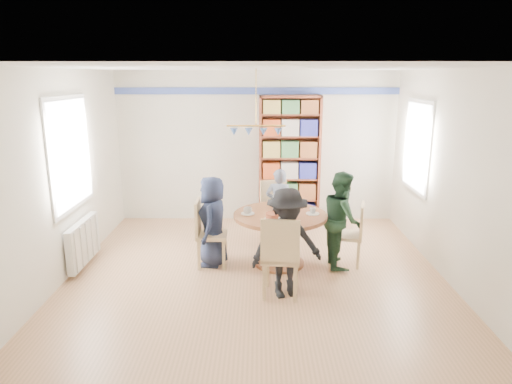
{
  "coord_description": "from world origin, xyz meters",
  "views": [
    {
      "loc": [
        0.04,
        -5.69,
        2.61
      ],
      "look_at": [
        0.0,
        0.4,
        1.05
      ],
      "focal_mm": 32.0,
      "sensor_mm": 36.0,
      "label": 1
    }
  ],
  "objects_px": {
    "chair_left": "(206,230)",
    "person_far": "(279,206)",
    "person_right": "(342,219)",
    "person_left": "(213,221)",
    "chair_far": "(275,208)",
    "dining_table": "(280,227)",
    "person_near": "(287,243)",
    "bookshelf": "(289,161)",
    "chair_near": "(281,254)",
    "chair_right": "(354,231)",
    "radiator": "(84,242)"
  },
  "relations": [
    {
      "from": "chair_left",
      "to": "person_far",
      "type": "distance_m",
      "value": 1.42
    },
    {
      "from": "chair_far",
      "to": "person_far",
      "type": "relative_size",
      "value": 0.81
    },
    {
      "from": "chair_far",
      "to": "person_near",
      "type": "distance_m",
      "value": 1.94
    },
    {
      "from": "radiator",
      "to": "chair_near",
      "type": "distance_m",
      "value": 2.88
    },
    {
      "from": "radiator",
      "to": "chair_near",
      "type": "height_order",
      "value": "chair_near"
    },
    {
      "from": "person_far",
      "to": "bookshelf",
      "type": "relative_size",
      "value": 0.53
    },
    {
      "from": "bookshelf",
      "to": "person_near",
      "type": "bearing_deg",
      "value": -94.19
    },
    {
      "from": "chair_near",
      "to": "person_far",
      "type": "bearing_deg",
      "value": 88.05
    },
    {
      "from": "person_right",
      "to": "chair_left",
      "type": "bearing_deg",
      "value": 89.98
    },
    {
      "from": "radiator",
      "to": "person_right",
      "type": "xyz_separation_m",
      "value": [
        3.61,
        0.05,
        0.32
      ]
    },
    {
      "from": "chair_right",
      "to": "person_near",
      "type": "xyz_separation_m",
      "value": [
        -1.0,
        -0.96,
        0.18
      ]
    },
    {
      "from": "radiator",
      "to": "person_near",
      "type": "distance_m",
      "value": 2.95
    },
    {
      "from": "person_right",
      "to": "person_left",
      "type": "bearing_deg",
      "value": 88.74
    },
    {
      "from": "person_left",
      "to": "person_far",
      "type": "bearing_deg",
      "value": 138.03
    },
    {
      "from": "chair_near",
      "to": "person_left",
      "type": "xyz_separation_m",
      "value": [
        -0.9,
        1.0,
        0.08
      ]
    },
    {
      "from": "person_far",
      "to": "person_near",
      "type": "xyz_separation_m",
      "value": [
        0.01,
        -1.86,
        0.07
      ]
    },
    {
      "from": "chair_right",
      "to": "person_far",
      "type": "bearing_deg",
      "value": 138.15
    },
    {
      "from": "chair_near",
      "to": "person_right",
      "type": "distance_m",
      "value": 1.34
    },
    {
      "from": "person_left",
      "to": "chair_right",
      "type": "bearing_deg",
      "value": 95.04
    },
    {
      "from": "dining_table",
      "to": "chair_left",
      "type": "distance_m",
      "value": 1.03
    },
    {
      "from": "person_right",
      "to": "chair_far",
      "type": "bearing_deg",
      "value": 41.02
    },
    {
      "from": "bookshelf",
      "to": "chair_left",
      "type": "bearing_deg",
      "value": -122.29
    },
    {
      "from": "radiator",
      "to": "person_left",
      "type": "relative_size",
      "value": 0.78
    },
    {
      "from": "chair_far",
      "to": "chair_near",
      "type": "xyz_separation_m",
      "value": [
        -0.0,
        -1.98,
        0.02
      ]
    },
    {
      "from": "person_left",
      "to": "person_far",
      "type": "xyz_separation_m",
      "value": [
        0.97,
        0.91,
        -0.04
      ]
    },
    {
      "from": "radiator",
      "to": "chair_right",
      "type": "bearing_deg",
      "value": 1.01
    },
    {
      "from": "person_right",
      "to": "person_far",
      "type": "bearing_deg",
      "value": 41.05
    },
    {
      "from": "dining_table",
      "to": "chair_right",
      "type": "distance_m",
      "value": 1.04
    },
    {
      "from": "person_far",
      "to": "bookshelf",
      "type": "bearing_deg",
      "value": -90.24
    },
    {
      "from": "radiator",
      "to": "person_far",
      "type": "xyz_separation_m",
      "value": [
        2.78,
        0.97,
        0.25
      ]
    },
    {
      "from": "chair_left",
      "to": "person_right",
      "type": "height_order",
      "value": "person_right"
    },
    {
      "from": "dining_table",
      "to": "person_left",
      "type": "xyz_separation_m",
      "value": [
        -0.94,
        0.0,
        0.08
      ]
    },
    {
      "from": "chair_right",
      "to": "bookshelf",
      "type": "relative_size",
      "value": 0.39
    },
    {
      "from": "chair_far",
      "to": "person_right",
      "type": "bearing_deg",
      "value": -48.1
    },
    {
      "from": "person_left",
      "to": "person_right",
      "type": "height_order",
      "value": "person_right"
    },
    {
      "from": "chair_left",
      "to": "person_far",
      "type": "height_order",
      "value": "person_far"
    },
    {
      "from": "person_far",
      "to": "chair_right",
      "type": "bearing_deg",
      "value": 149.58
    },
    {
      "from": "chair_far",
      "to": "chair_near",
      "type": "relative_size",
      "value": 0.96
    },
    {
      "from": "dining_table",
      "to": "chair_far",
      "type": "relative_size",
      "value": 1.33
    },
    {
      "from": "chair_right",
      "to": "person_far",
      "type": "xyz_separation_m",
      "value": [
        -1.01,
        0.9,
        0.11
      ]
    },
    {
      "from": "chair_near",
      "to": "bookshelf",
      "type": "bearing_deg",
      "value": 84.51
    },
    {
      "from": "chair_left",
      "to": "person_far",
      "type": "relative_size",
      "value": 0.79
    },
    {
      "from": "chair_right",
      "to": "radiator",
      "type": "bearing_deg",
      "value": -178.99
    },
    {
      "from": "chair_right",
      "to": "person_far",
      "type": "relative_size",
      "value": 0.74
    },
    {
      "from": "dining_table",
      "to": "person_far",
      "type": "distance_m",
      "value": 0.92
    },
    {
      "from": "dining_table",
      "to": "bookshelf",
      "type": "relative_size",
      "value": 0.57
    },
    {
      "from": "chair_near",
      "to": "person_near",
      "type": "distance_m",
      "value": 0.14
    },
    {
      "from": "bookshelf",
      "to": "radiator",
      "type": "bearing_deg",
      "value": -145.79
    },
    {
      "from": "person_right",
      "to": "bookshelf",
      "type": "distance_m",
      "value": 2.13
    },
    {
      "from": "dining_table",
      "to": "chair_left",
      "type": "relative_size",
      "value": 1.37
    }
  ]
}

